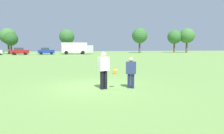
{
  "coord_description": "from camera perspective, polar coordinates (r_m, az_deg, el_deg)",
  "views": [
    {
      "loc": [
        -1.28,
        -9.9,
        2.02
      ],
      "look_at": [
        0.88,
        0.19,
        0.98
      ],
      "focal_mm": 31.98,
      "sensor_mm": 36.0,
      "label": 1
    }
  ],
  "objects": [
    {
      "name": "parked_car_mid_left",
      "position": [
        56.04,
        -24.89,
        4.12
      ],
      "size": [
        4.3,
        2.41,
        1.82
      ],
      "color": "maroon",
      "rests_on": "ground"
    },
    {
      "name": "traffic_cone",
      "position": [
        14.95,
        0.78,
        -1.11
      ],
      "size": [
        0.32,
        0.32,
        0.48
      ],
      "color": "#D8590C",
      "rests_on": "ground"
    },
    {
      "name": "player_thrower",
      "position": [
        9.49,
        -2.4,
        -0.36
      ],
      "size": [
        0.57,
        0.44,
        1.78
      ],
      "color": "black",
      "rests_on": "ground"
    },
    {
      "name": "frisbee",
      "position": [
        9.55,
        0.97,
        -0.79
      ],
      "size": [
        0.27,
        0.27,
        0.03
      ],
      "color": "yellow"
    },
    {
      "name": "tree_horizon_center",
      "position": [
        76.38,
        20.65,
        8.37
      ],
      "size": [
        5.34,
        5.34,
        8.68
      ],
      "color": "brown",
      "rests_on": "ground"
    },
    {
      "name": "tree_east_birch",
      "position": [
        62.72,
        -26.95,
        7.15
      ],
      "size": [
        3.77,
        3.77,
        6.12
      ],
      "color": "brown",
      "rests_on": "ground"
    },
    {
      "name": "parked_car_center",
      "position": [
        55.8,
        -18.32,
        4.35
      ],
      "size": [
        4.3,
        2.41,
        1.82
      ],
      "color": "navy",
      "rests_on": "ground"
    },
    {
      "name": "tree_far_west_pine",
      "position": [
        75.75,
        17.44,
        8.21
      ],
      "size": [
        5.0,
        5.0,
        8.13
      ],
      "color": "brown",
      "rests_on": "ground"
    },
    {
      "name": "player_defender",
      "position": [
        9.75,
        5.44,
        -1.11
      ],
      "size": [
        0.53,
        0.44,
        1.53
      ],
      "color": "#1E234C",
      "rests_on": "ground"
    },
    {
      "name": "tree_east_oak",
      "position": [
        64.01,
        -12.78,
        8.45
      ],
      "size": [
        4.62,
        4.62,
        7.51
      ],
      "color": "brown",
      "rests_on": "ground"
    },
    {
      "name": "tree_center_elm",
      "position": [
        67.04,
        -27.58,
        7.83
      ],
      "size": [
        4.64,
        4.64,
        7.55
      ],
      "color": "brown",
      "rests_on": "ground"
    },
    {
      "name": "box_truck",
      "position": [
        56.03,
        -10.12,
        5.41
      ],
      "size": [
        8.63,
        3.34,
        3.18
      ],
      "color": "white",
      "rests_on": "ground"
    },
    {
      "name": "tree_far_east_pine",
      "position": [
        68.72,
        7.93,
        8.87
      ],
      "size": [
        5.19,
        5.19,
        8.43
      ],
      "color": "brown",
      "rests_on": "ground"
    },
    {
      "name": "ground_plane",
      "position": [
        10.19,
        -4.66,
        -5.68
      ],
      "size": [
        167.99,
        167.99,
        0.0
      ],
      "primitive_type": "plane",
      "color": "#6B9347"
    }
  ]
}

